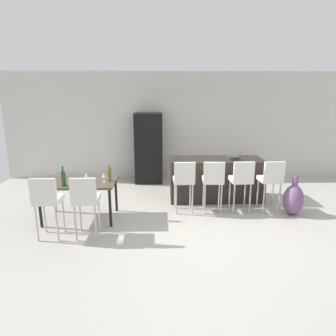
{
  "coord_description": "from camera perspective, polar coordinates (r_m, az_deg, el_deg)",
  "views": [
    {
      "loc": [
        -0.76,
        -5.3,
        2.28
      ],
      "look_at": [
        -0.6,
        0.4,
        0.85
      ],
      "focal_mm": 31.1,
      "sensor_mm": 36.0,
      "label": 1
    }
  ],
  "objects": [
    {
      "name": "floor_vase",
      "position": [
        6.18,
        23.33,
        -5.65
      ],
      "size": [
        0.38,
        0.38,
        0.8
      ],
      "color": "#704C75",
      "rests_on": "ground_plane"
    },
    {
      "name": "bar_chair_middle",
      "position": [
        5.76,
        8.85,
        -2.03
      ],
      "size": [
        0.43,
        0.43,
        1.05
      ],
      "color": "silver",
      "rests_on": "ground_plane"
    },
    {
      "name": "wine_bottle_corner",
      "position": [
        5.48,
        -11.39,
        -1.16
      ],
      "size": [
        0.07,
        0.07,
        0.3
      ],
      "color": "brown",
      "rests_on": "dining_table"
    },
    {
      "name": "back_wall",
      "position": [
        8.16,
        3.82,
        8.22
      ],
      "size": [
        10.0,
        0.12,
        2.9
      ],
      "primitive_type": "cube",
      "color": "beige",
      "rests_on": "ground_plane"
    },
    {
      "name": "dining_chair_far",
      "position": [
        4.83,
        -15.91,
        -5.6
      ],
      "size": [
        0.41,
        0.41,
        1.05
      ],
      "color": "silver",
      "rests_on": "ground_plane"
    },
    {
      "name": "dining_chair_near",
      "position": [
        5.02,
        -22.68,
        -5.44
      ],
      "size": [
        0.4,
        0.4,
        1.05
      ],
      "color": "silver",
      "rests_on": "ground_plane"
    },
    {
      "name": "potted_plant",
      "position": [
        8.25,
        15.63,
        -0.24
      ],
      "size": [
        0.35,
        0.35,
        0.55
      ],
      "color": "#38383D",
      "rests_on": "ground_plane"
    },
    {
      "name": "dining_table",
      "position": [
        5.63,
        -16.99,
        -3.17
      ],
      "size": [
        1.35,
        0.84,
        0.74
      ],
      "color": "#4C4238",
      "rests_on": "ground_plane"
    },
    {
      "name": "ground_plane",
      "position": [
        5.82,
        6.14,
        -9.07
      ],
      "size": [
        10.0,
        10.0,
        0.0
      ],
      "primitive_type": "plane",
      "color": "#ADA89E"
    },
    {
      "name": "fruit_bowl",
      "position": [
        6.51,
        12.46,
        1.99
      ],
      "size": [
        0.27,
        0.27,
        0.07
      ],
      "primitive_type": "cylinder",
      "color": "#333338",
      "rests_on": "kitchen_island"
    },
    {
      "name": "bar_chair_far",
      "position": [
        6.07,
        19.58,
        -1.85
      ],
      "size": [
        0.42,
        0.42,
        1.05
      ],
      "color": "silver",
      "rests_on": "ground_plane"
    },
    {
      "name": "refrigerator",
      "position": [
        7.77,
        -3.79,
        3.97
      ],
      "size": [
        0.72,
        0.68,
        1.84
      ],
      "primitive_type": "cube",
      "color": "black",
      "rests_on": "ground_plane"
    },
    {
      "name": "kitchen_island",
      "position": [
        6.59,
        9.31,
        -2.13
      ],
      "size": [
        2.02,
        0.78,
        0.92
      ],
      "primitive_type": "cube",
      "color": "black",
      "rests_on": "ground_plane"
    },
    {
      "name": "wine_glass_left",
      "position": [
        5.53,
        -15.73,
        -1.29
      ],
      "size": [
        0.07,
        0.07,
        0.17
      ],
      "color": "silver",
      "rests_on": "dining_table"
    },
    {
      "name": "bar_chair_left",
      "position": [
        5.69,
        3.16,
        -2.09
      ],
      "size": [
        0.41,
        0.41,
        1.05
      ],
      "color": "silver",
      "rests_on": "ground_plane"
    },
    {
      "name": "wine_bottle_middle",
      "position": [
        5.38,
        -19.82,
        -1.91
      ],
      "size": [
        0.08,
        0.08,
        0.35
      ],
      "color": "#194723",
      "rests_on": "dining_table"
    },
    {
      "name": "bar_chair_right",
      "position": [
        5.89,
        14.25,
        -1.95
      ],
      "size": [
        0.41,
        0.41,
        1.05
      ],
      "color": "silver",
      "rests_on": "ground_plane"
    },
    {
      "name": "wine_glass_right",
      "position": [
        5.43,
        -12.46,
        -1.39
      ],
      "size": [
        0.07,
        0.07,
        0.17
      ],
      "color": "silver",
      "rests_on": "dining_table"
    }
  ]
}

